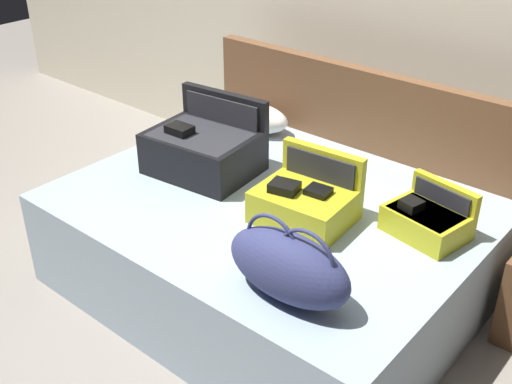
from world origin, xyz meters
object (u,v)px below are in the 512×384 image
Objects in this scene: bed at (271,245)px; hard_case_small at (428,219)px; duffel_bag at (288,266)px; hard_case_large at (204,148)px; hard_case_medium at (305,201)px; pillow_near_headboard at (249,117)px.

hard_case_small is at bearing 17.09° from bed.
hard_case_small is (0.72, 0.22, 0.34)m from bed.
hard_case_large is at bearing 150.67° from duffel_bag.
hard_case_medium is at bearing -141.96° from hard_case_small.
hard_case_medium is 0.56m from hard_case_small.
pillow_near_headboard is at bearing 100.27° from hard_case_large.
pillow_near_headboard is (-1.16, 1.12, -0.05)m from duffel_bag.
hard_case_small is at bearing 22.89° from hard_case_medium.
hard_case_medium is (0.71, -0.06, -0.03)m from hard_case_large.
hard_case_small is 0.79m from duffel_bag.
hard_case_medium is at bearing 119.60° from duffel_bag.
hard_case_medium is 0.83× the size of duffel_bag.
duffel_bag is 1.07× the size of pillow_near_headboard.
bed is 0.94m from pillow_near_headboard.
hard_case_large is (-0.48, 0.02, 0.40)m from bed.
bed is at bearing -8.69° from hard_case_large.
duffel_bag is (0.99, -0.56, 0.01)m from hard_case_large.
hard_case_large is 1.30× the size of hard_case_medium.
duffel_bag is (0.29, -0.50, 0.04)m from hard_case_medium.
bed is 0.62m from hard_case_large.
hard_case_small is at bearing 3.37° from hard_case_large.
bed is 3.68× the size of duffel_bag.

